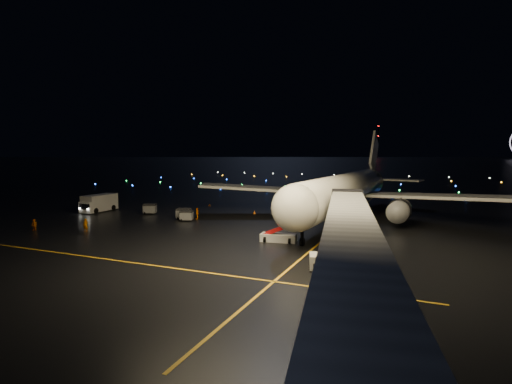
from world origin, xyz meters
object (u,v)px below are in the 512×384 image
Objects in this scene: belt_loader at (279,229)px; airliner at (350,171)px; baggage_cart_0 at (184,214)px; baggage_cart_1 at (186,216)px; baggage_cart_2 at (150,209)px; service_truck at (100,203)px; crew_c at (197,213)px; pushback_tug at (332,259)px; crew_b at (34,225)px; crew_a at (86,225)px.

airliner is at bearing 71.48° from belt_loader.
baggage_cart_1 is at bearing -49.39° from baggage_cart_0.
airliner reaches higher than baggage_cart_2.
baggage_cart_0 is at bearing -38.83° from baggage_cart_2.
service_truck is 20.66m from crew_c.
service_truck is at bearing 154.76° from baggage_cart_1.
baggage_cart_0 is (-19.39, 9.23, -0.63)m from belt_loader.
pushback_tug is at bearing -41.31° from baggage_cart_0.
airliner is 28.26× the size of baggage_cart_1.
belt_loader is 0.74× the size of service_truck.
baggage_cart_2 is at bearing -158.94° from airliner.
airliner reaches higher than belt_loader.
airliner is 28.80× the size of crew_c.
crew_b is at bearing -138.55° from baggage_cart_0.
airliner is 27.94m from baggage_cart_0.
crew_c is at bearing 45.32° from crew_a.
pushback_tug is 33.18m from baggage_cart_0.
service_truck is 19.35m from crew_a.
airliner reaches higher than crew_a.
baggage_cart_0 is at bearing 40.75° from crew_b.
crew_a is at bearing -123.64° from baggage_cart_0.
baggage_cart_0 is at bearing 131.15° from pushback_tug.
belt_loader reaches higher than pushback_tug.
service_truck reaches higher than crew_a.
baggage_cart_0 is 0.99× the size of baggage_cart_2.
belt_loader reaches higher than crew_c.
service_truck is 10.29m from baggage_cart_2.
crew_c is 0.90× the size of baggage_cart_0.
service_truck is at bearing 163.26° from baggage_cart_2.
service_truck is 4.54× the size of crew_c.
airliner is 34.66m from baggage_cart_2.
airliner is 31.92m from pushback_tug.
airliner reaches higher than crew_b.
baggage_cart_0 is at bearing -148.51° from airliner.
baggage_cart_0 is 1.63m from baggage_cart_1.
service_truck is at bearing 157.50° from belt_loader.
pushback_tug is (3.88, -30.99, -6.57)m from airliner.
airliner is 6.35× the size of service_truck.
crew_c is (-17.44, 10.16, -0.58)m from belt_loader.
baggage_cart_1 is (19.92, -2.41, -0.75)m from service_truck.
crew_b is at bearing -153.20° from baggage_cart_1.
baggage_cart_0 is at bearing 147.56° from belt_loader.
baggage_cart_1 is (14.74, 14.81, 0.02)m from crew_b.
baggage_cart_2 is (10.21, 1.09, -0.67)m from service_truck.
baggage_cart_2 reaches higher than crew_b.
crew_a is at bearing -105.91° from baggage_cart_2.
crew_b is (-37.42, -28.72, -6.77)m from airliner.
belt_loader is 33.58m from crew_b.
crew_c is at bearing 51.79° from baggage_cart_1.
baggage_cart_1 is at bearing -41.01° from crew_c.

